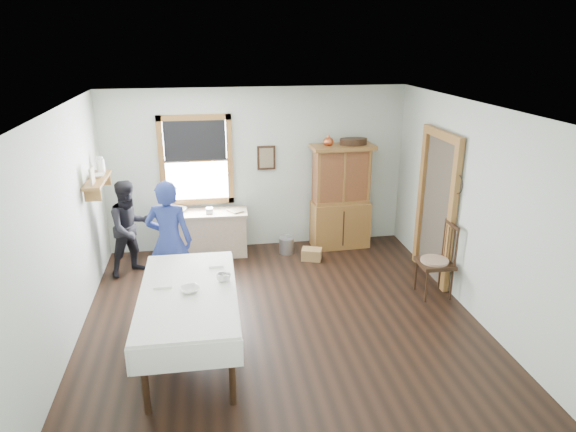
{
  "coord_description": "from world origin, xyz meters",
  "views": [
    {
      "loc": [
        -0.86,
        -5.82,
        3.48
      ],
      "look_at": [
        0.16,
        0.3,
        1.28
      ],
      "focal_mm": 32.0,
      "sensor_mm": 36.0,
      "label": 1
    }
  ],
  "objects": [
    {
      "name": "room",
      "position": [
        0.0,
        0.0,
        1.35
      ],
      "size": [
        5.01,
        5.01,
        2.7
      ],
      "color": "black",
      "rests_on": "ground"
    },
    {
      "name": "window",
      "position": [
        -1.0,
        2.46,
        1.63
      ],
      "size": [
        1.18,
        0.07,
        1.48
      ],
      "color": "white",
      "rests_on": "room"
    },
    {
      "name": "doorway",
      "position": [
        2.46,
        0.85,
        1.16
      ],
      "size": [
        0.09,
        1.14,
        2.22
      ],
      "color": "#473E32",
      "rests_on": "room"
    },
    {
      "name": "wall_shelf",
      "position": [
        -2.37,
        1.54,
        1.57
      ],
      "size": [
        0.24,
        1.0,
        0.44
      ],
      "color": "olive",
      "rests_on": "room"
    },
    {
      "name": "framed_picture",
      "position": [
        0.15,
        2.46,
        1.55
      ],
      "size": [
        0.3,
        0.04,
        0.4
      ],
      "primitive_type": "cube",
      "color": "black",
      "rests_on": "room"
    },
    {
      "name": "rug_beater",
      "position": [
        2.45,
        0.3,
        1.72
      ],
      "size": [
        0.01,
        0.27,
        0.27
      ],
      "primitive_type": "torus",
      "rotation": [
        0.0,
        1.57,
        0.0
      ],
      "color": "black",
      "rests_on": "room"
    },
    {
      "name": "work_counter",
      "position": [
        -0.87,
        2.19,
        0.37
      ],
      "size": [
        1.33,
        0.56,
        0.75
      ],
      "primitive_type": "cube",
      "rotation": [
        0.0,
        0.0,
        -0.05
      ],
      "color": "tan",
      "rests_on": "room"
    },
    {
      "name": "china_hutch",
      "position": [
        1.38,
        2.2,
        0.89
      ],
      "size": [
        1.06,
        0.53,
        1.77
      ],
      "primitive_type": "cube",
      "rotation": [
        0.0,
        0.0,
        0.04
      ],
      "color": "olive",
      "rests_on": "room"
    },
    {
      "name": "dining_table",
      "position": [
        -1.12,
        -0.67,
        0.41
      ],
      "size": [
        1.12,
        2.09,
        0.83
      ],
      "primitive_type": "cube",
      "rotation": [
        0.0,
        0.0,
        -0.01
      ],
      "color": "white",
      "rests_on": "room"
    },
    {
      "name": "spindle_chair",
      "position": [
        2.22,
        0.25,
        0.54
      ],
      "size": [
        0.5,
        0.5,
        1.07
      ],
      "primitive_type": "cube",
      "rotation": [
        0.0,
        0.0,
        -0.02
      ],
      "color": "black",
      "rests_on": "room"
    },
    {
      "name": "pail",
      "position": [
        0.42,
        2.05,
        0.13
      ],
      "size": [
        0.28,
        0.28,
        0.27
      ],
      "primitive_type": "cube",
      "rotation": [
        0.0,
        0.0,
        0.13
      ],
      "color": "#9A9DA2",
      "rests_on": "room"
    },
    {
      "name": "wicker_basket",
      "position": [
        0.78,
        1.7,
        0.09
      ],
      "size": [
        0.37,
        0.32,
        0.19
      ],
      "primitive_type": "cube",
      "rotation": [
        0.0,
        0.0,
        -0.34
      ],
      "color": "#A17349",
      "rests_on": "room"
    },
    {
      "name": "woman_blue",
      "position": [
        -1.39,
        0.76,
        0.79
      ],
      "size": [
        0.63,
        0.46,
        1.57
      ],
      "primitive_type": "imported",
      "rotation": [
        0.0,
        0.0,
        2.98
      ],
      "color": "navy",
      "rests_on": "room"
    },
    {
      "name": "figure_dark",
      "position": [
        -2.02,
        1.68,
        0.68
      ],
      "size": [
        0.84,
        0.79,
        1.36
      ],
      "primitive_type": "imported",
      "rotation": [
        0.0,
        0.0,
        0.58
      ],
      "color": "black",
      "rests_on": "room"
    },
    {
      "name": "table_cup_a",
      "position": [
        -0.74,
        -0.51,
        0.88
      ],
      "size": [
        0.14,
        0.14,
        0.1
      ],
      "primitive_type": "imported",
      "rotation": [
        0.0,
        0.0,
        0.16
      ],
      "color": "white",
      "rests_on": "dining_table"
    },
    {
      "name": "table_cup_b",
      "position": [
        -0.69,
        -0.52,
        0.87
      ],
      "size": [
        0.12,
        0.12,
        0.09
      ],
      "primitive_type": "imported",
      "rotation": [
        0.0,
        0.0,
        -0.26
      ],
      "color": "white",
      "rests_on": "dining_table"
    },
    {
      "name": "table_bowl",
      "position": [
        -1.1,
        -0.71,
        0.86
      ],
      "size": [
        0.29,
        0.29,
        0.06
      ],
      "primitive_type": "imported",
      "rotation": [
        0.0,
        0.0,
        0.32
      ],
      "color": "white",
      "rests_on": "dining_table"
    },
    {
      "name": "counter_book",
      "position": [
        -0.5,
        2.1,
        0.76
      ],
      "size": [
        0.25,
        0.27,
        0.02
      ],
      "primitive_type": "imported",
      "rotation": [
        0.0,
        0.0,
        0.53
      ],
      "color": "#74654D",
      "rests_on": "work_counter"
    },
    {
      "name": "counter_bowl",
      "position": [
        -1.3,
        2.29,
        0.78
      ],
      "size": [
        0.23,
        0.23,
        0.07
      ],
      "primitive_type": "imported",
      "rotation": [
        0.0,
        0.0,
        0.06
      ],
      "color": "white",
      "rests_on": "work_counter"
    },
    {
      "name": "shelf_bowl",
      "position": [
        -2.37,
        1.55,
        1.6
      ],
      "size": [
        0.22,
        0.22,
        0.05
      ],
      "primitive_type": "imported",
      "color": "white",
      "rests_on": "wall_shelf"
    }
  ]
}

